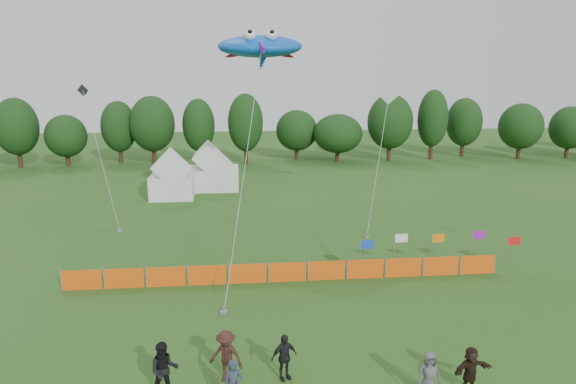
{
  "coord_description": "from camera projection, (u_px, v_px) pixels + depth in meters",
  "views": [
    {
      "loc": [
        -2.25,
        -15.62,
        10.17
      ],
      "look_at": [
        0.0,
        6.0,
        5.2
      ],
      "focal_mm": 32.0,
      "sensor_mm": 36.0,
      "label": 1
    }
  ],
  "objects": [
    {
      "name": "flag_row",
      "position": [
        436.0,
        247.0,
        26.93
      ],
      "size": [
        8.73,
        0.67,
        2.22
      ],
      "color": "gray",
      "rests_on": "ground"
    },
    {
      "name": "spectator_e",
      "position": [
        429.0,
        374.0,
        16.5
      ],
      "size": [
        0.76,
        0.5,
        1.54
      ],
      "primitive_type": "imported",
      "rotation": [
        0.0,
        0.0,
        0.01
      ],
      "color": "#4D4E53",
      "rests_on": "ground"
    },
    {
      "name": "spectator_f",
      "position": [
        471.0,
        370.0,
        16.74
      ],
      "size": [
        1.52,
        0.8,
        1.56
      ],
      "primitive_type": "imported",
      "rotation": [
        0.0,
        0.0,
        0.25
      ],
      "color": "black",
      "rests_on": "ground"
    },
    {
      "name": "barrier_fence",
      "position": [
        287.0,
        272.0,
        25.77
      ],
      "size": [
        21.9,
        0.06,
        1.0
      ],
      "color": "#E4520C",
      "rests_on": "ground"
    },
    {
      "name": "spectator_c",
      "position": [
        226.0,
        356.0,
        17.27
      ],
      "size": [
        1.36,
        1.11,
        1.84
      ],
      "primitive_type": "imported",
      "rotation": [
        0.0,
        0.0,
        -0.42
      ],
      "color": "#341B15",
      "rests_on": "ground"
    },
    {
      "name": "tent_right",
      "position": [
        213.0,
        171.0,
        46.52
      ],
      "size": [
        4.58,
        3.67,
        3.23
      ],
      "color": "silver",
      "rests_on": "ground"
    },
    {
      "name": "tent_left",
      "position": [
        172.0,
        178.0,
        43.37
      ],
      "size": [
        3.65,
        3.65,
        3.22
      ],
      "color": "silver",
      "rests_on": "ground"
    },
    {
      "name": "spectator_b",
      "position": [
        164.0,
        370.0,
        16.39
      ],
      "size": [
        1.03,
        0.87,
        1.91
      ],
      "primitive_type": "imported",
      "rotation": [
        0.0,
        0.0,
        0.17
      ],
      "color": "black",
      "rests_on": "ground"
    },
    {
      "name": "small_kite_white",
      "position": [
        384.0,
        126.0,
        37.52
      ],
      "size": [
        4.34,
        8.42,
        9.33
      ],
      "color": "silver",
      "rests_on": "ground"
    },
    {
      "name": "spectator_d",
      "position": [
        284.0,
        357.0,
        17.42
      ],
      "size": [
        1.04,
        0.74,
        1.64
      ],
      "primitive_type": "imported",
      "rotation": [
        0.0,
        0.0,
        0.39
      ],
      "color": "black",
      "rests_on": "ground"
    },
    {
      "name": "stingray_kite",
      "position": [
        260.0,
        47.0,
        32.41
      ],
      "size": [
        5.67,
        19.61,
        12.88
      ],
      "color": "blue",
      "rests_on": "ground"
    },
    {
      "name": "treeline",
      "position": [
        267.0,
        127.0,
        60.44
      ],
      "size": [
        104.57,
        8.78,
        8.36
      ],
      "color": "#382314",
      "rests_on": "ground"
    },
    {
      "name": "ground",
      "position": [
        306.0,
        378.0,
        17.64
      ],
      "size": [
        160.0,
        160.0,
        0.0
      ],
      "primitive_type": "plane",
      "color": "#234C16",
      "rests_on": "ground"
    },
    {
      "name": "small_kite_dark",
      "position": [
        96.0,
        140.0,
        37.16
      ],
      "size": [
        4.32,
        7.9,
        9.5
      ],
      "color": "black",
      "rests_on": "ground"
    }
  ]
}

